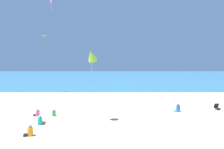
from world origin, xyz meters
The scene contains 11 objects.
ground_plane centered at (0.00, 10.00, 0.00)m, with size 120.00×120.00×0.00m, color beige.
ocean_water centered at (0.00, 52.45, 0.03)m, with size 120.00×60.00×0.05m, color teal.
beach_chair_far_right centered at (10.62, 11.55, 0.26)m, with size 0.60×0.65×0.62m.
person_0 centered at (-6.74, 9.16, 0.26)m, with size 0.63×0.44×0.72m.
person_1 centered at (-5.62, 6.81, 0.28)m, with size 0.61×0.68×0.76m.
person_4 centered at (-5.50, 4.47, 0.28)m, with size 0.66×0.47×0.76m.
person_5 centered at (6.38, 10.79, 0.29)m, with size 0.71×0.64×0.80m.
person_6 centered at (-5.30, 9.20, 0.25)m, with size 0.57×0.38×0.67m.
kite_green centered at (-10.50, 22.29, 8.78)m, with size 0.73×0.68×1.57m.
kite_pink centered at (-7.52, 16.49, 12.15)m, with size 0.35×0.56×1.57m.
kite_lime centered at (-1.68, 7.49, 5.36)m, with size 1.07×1.28×2.00m.
Camera 1 is at (-0.05, -8.37, 4.97)m, focal length 31.99 mm.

